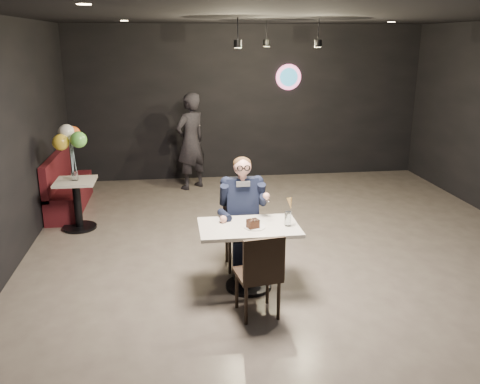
{
  "coord_description": "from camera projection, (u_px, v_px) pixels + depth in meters",
  "views": [
    {
      "loc": [
        -1.53,
        -5.55,
        2.73
      ],
      "look_at": [
        -0.74,
        0.24,
        0.96
      ],
      "focal_mm": 38.0,
      "sensor_mm": 36.0,
      "label": 1
    }
  ],
  "objects": [
    {
      "name": "dessert_plate",
      "position": [
        255.0,
        227.0,
        5.54
      ],
      "size": [
        0.23,
        0.23,
        0.01
      ],
      "primitive_type": "cylinder",
      "color": "white",
      "rests_on": "main_table"
    },
    {
      "name": "floor",
      "position": [
        302.0,
        270.0,
        6.25
      ],
      "size": [
        9.0,
        9.0,
        0.0
      ],
      "primitive_type": "plane",
      "color": "slate",
      "rests_on": "ground"
    },
    {
      "name": "main_table",
      "position": [
        249.0,
        257.0,
        5.7
      ],
      "size": [
        1.1,
        0.7,
        0.75
      ],
      "primitive_type": "cube",
      "color": "white",
      "rests_on": "floor"
    },
    {
      "name": "sundae_glass",
      "position": [
        288.0,
        219.0,
        5.57
      ],
      "size": [
        0.07,
        0.07,
        0.16
      ],
      "primitive_type": "cylinder",
      "color": "silver",
      "rests_on": "main_table"
    },
    {
      "name": "chair_near",
      "position": [
        257.0,
        273.0,
        5.13
      ],
      "size": [
        0.48,
        0.52,
        0.92
      ],
      "primitive_type": "cube",
      "rotation": [
        0.0,
        0.0,
        0.15
      ],
      "color": "black",
      "rests_on": "floor"
    },
    {
      "name": "passerby",
      "position": [
        191.0,
        141.0,
        9.42
      ],
      "size": [
        0.78,
        0.75,
        1.8
      ],
      "primitive_type": "imported",
      "rotation": [
        0.0,
        0.0,
        3.83
      ],
      "color": "black",
      "rests_on": "floor"
    },
    {
      "name": "wafer_cone",
      "position": [
        290.0,
        203.0,
        5.56
      ],
      "size": [
        0.08,
        0.08,
        0.13
      ],
      "primitive_type": "cone",
      "rotation": [
        0.0,
        0.0,
        0.26
      ],
      "color": "#DBAD5A",
      "rests_on": "sundae_glass"
    },
    {
      "name": "booth_bench",
      "position": [
        69.0,
        182.0,
        8.38
      ],
      "size": [
        0.46,
        1.85,
        0.92
      ],
      "primitive_type": "cube",
      "color": "#420E1A",
      "rests_on": "floor"
    },
    {
      "name": "mint_leaf",
      "position": [
        255.0,
        221.0,
        5.48
      ],
      "size": [
        0.06,
        0.04,
        0.01
      ],
      "primitive_type": "ellipsoid",
      "color": "#2E8E3F",
      "rests_on": "cake_slice"
    },
    {
      "name": "wall_sign",
      "position": [
        288.0,
        77.0,
        10.01
      ],
      "size": [
        0.5,
        0.06,
        0.5
      ],
      "primitive_type": null,
      "color": "pink",
      "rests_on": "floor"
    },
    {
      "name": "balloon_vase",
      "position": [
        75.0,
        175.0,
        7.37
      ],
      "size": [
        0.1,
        0.1,
        0.15
      ],
      "primitive_type": "cylinder",
      "color": "silver",
      "rests_on": "side_table"
    },
    {
      "name": "pendant_lights",
      "position": [
        274.0,
        28.0,
        7.31
      ],
      "size": [
        1.4,
        1.2,
        0.36
      ],
      "primitive_type": "cube",
      "color": "black",
      "rests_on": "floor"
    },
    {
      "name": "seated_man",
      "position": [
        242.0,
        212.0,
        6.12
      ],
      "size": [
        0.6,
        0.8,
        1.44
      ],
      "primitive_type": "cube",
      "color": "black",
      "rests_on": "floor"
    },
    {
      "name": "chair_far",
      "position": [
        242.0,
        232.0,
        6.2
      ],
      "size": [
        0.42,
        0.46,
        0.92
      ],
      "primitive_type": "cube",
      "color": "black",
      "rests_on": "floor"
    },
    {
      "name": "side_table",
      "position": [
        78.0,
        206.0,
        7.51
      ],
      "size": [
        0.57,
        0.57,
        0.71
      ],
      "primitive_type": "cube",
      "color": "white",
      "rests_on": "floor"
    },
    {
      "name": "balloon_bunch",
      "position": [
        72.0,
        147.0,
        7.25
      ],
      "size": [
        0.42,
        0.42,
        0.7
      ],
      "primitive_type": "cube",
      "color": "gold",
      "rests_on": "balloon_vase"
    },
    {
      "name": "cake_slice",
      "position": [
        253.0,
        224.0,
        5.49
      ],
      "size": [
        0.15,
        0.13,
        0.08
      ],
      "primitive_type": "cube",
      "rotation": [
        0.0,
        0.0,
        0.35
      ],
      "color": "black",
      "rests_on": "dessert_plate"
    }
  ]
}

